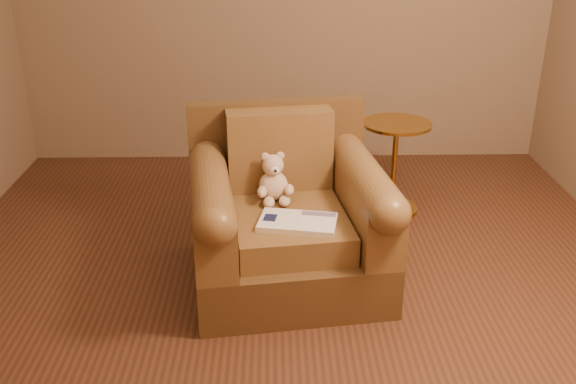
{
  "coord_description": "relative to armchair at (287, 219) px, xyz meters",
  "views": [
    {
      "loc": [
        -0.08,
        -2.89,
        1.85
      ],
      "look_at": [
        -0.02,
        0.06,
        0.54
      ],
      "focal_mm": 40.0,
      "sensor_mm": 36.0,
      "label": 1
    }
  ],
  "objects": [
    {
      "name": "armchair",
      "position": [
        0.0,
        0.0,
        0.0
      ],
      "size": [
        1.1,
        1.06,
        0.88
      ],
      "rotation": [
        0.0,
        0.0,
        0.13
      ],
      "color": "#54391C",
      "rests_on": "floor"
    },
    {
      "name": "teddy_bear",
      "position": [
        -0.07,
        0.07,
        0.18
      ],
      "size": [
        0.19,
        0.22,
        0.27
      ],
      "rotation": [
        0.0,
        0.0,
        0.17
      ],
      "color": "beige",
      "rests_on": "armchair"
    },
    {
      "name": "guidebook",
      "position": [
        0.05,
        -0.23,
        0.1
      ],
      "size": [
        0.41,
        0.29,
        0.03
      ],
      "rotation": [
        0.0,
        0.0,
        -0.19
      ],
      "color": "beige",
      "rests_on": "armchair"
    },
    {
      "name": "side_table",
      "position": [
        0.71,
        0.81,
        -0.01
      ],
      "size": [
        0.44,
        0.44,
        0.61
      ],
      "color": "gold",
      "rests_on": "floor"
    },
    {
      "name": "floor",
      "position": [
        0.02,
        -0.15,
        -0.34
      ],
      "size": [
        4.0,
        4.0,
        0.0
      ],
      "primitive_type": "plane",
      "color": "#4D2C1A",
      "rests_on": "ground"
    }
  ]
}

